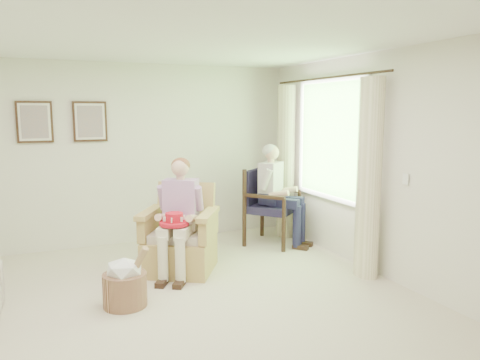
# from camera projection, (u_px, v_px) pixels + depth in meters

# --- Properties ---
(floor) EXTENTS (5.50, 5.50, 0.00)m
(floor) POSITION_uv_depth(u_px,v_px,m) (179.00, 317.00, 4.40)
(floor) COLOR beige
(floor) RESTS_ON ground
(back_wall) EXTENTS (5.00, 0.04, 2.60)m
(back_wall) POSITION_uv_depth(u_px,v_px,m) (124.00, 155.00, 6.71)
(back_wall) COLOR silver
(back_wall) RESTS_ON ground
(front_wall) EXTENTS (5.00, 0.04, 2.60)m
(front_wall) POSITION_uv_depth(u_px,v_px,m) (381.00, 283.00, 1.72)
(front_wall) COLOR silver
(front_wall) RESTS_ON ground
(right_wall) EXTENTS (0.04, 5.50, 2.60)m
(right_wall) POSITION_uv_depth(u_px,v_px,m) (395.00, 168.00, 5.19)
(right_wall) COLOR silver
(right_wall) RESTS_ON ground
(ceiling) EXTENTS (5.00, 5.50, 0.02)m
(ceiling) POSITION_uv_depth(u_px,v_px,m) (173.00, 32.00, 4.02)
(ceiling) COLOR white
(ceiling) RESTS_ON back_wall
(window) EXTENTS (0.13, 2.50, 1.63)m
(window) POSITION_uv_depth(u_px,v_px,m) (331.00, 137.00, 6.23)
(window) COLOR #2D6B23
(window) RESTS_ON right_wall
(curtain_left) EXTENTS (0.34, 0.34, 2.30)m
(curtain_left) POSITION_uv_depth(u_px,v_px,m) (369.00, 179.00, 5.35)
(curtain_left) COLOR beige
(curtain_left) RESTS_ON ground
(curtain_right) EXTENTS (0.34, 0.34, 2.30)m
(curtain_right) POSITION_uv_depth(u_px,v_px,m) (286.00, 162.00, 7.13)
(curtain_right) COLOR beige
(curtain_right) RESTS_ON ground
(framed_print_left) EXTENTS (0.45, 0.05, 0.55)m
(framed_print_left) POSITION_uv_depth(u_px,v_px,m) (35.00, 122.00, 6.15)
(framed_print_left) COLOR #382114
(framed_print_left) RESTS_ON back_wall
(framed_print_right) EXTENTS (0.45, 0.05, 0.55)m
(framed_print_right) POSITION_uv_depth(u_px,v_px,m) (90.00, 122.00, 6.43)
(framed_print_right) COLOR #382114
(framed_print_right) RESTS_ON back_wall
(wicker_armchair) EXTENTS (0.82, 0.81, 1.04)m
(wicker_armchair) POSITION_uv_depth(u_px,v_px,m) (179.00, 244.00, 5.67)
(wicker_armchair) COLOR tan
(wicker_armchair) RESTS_ON ground
(wood_armchair) EXTENTS (0.70, 0.66, 1.08)m
(wood_armchair) POSITION_uv_depth(u_px,v_px,m) (269.00, 202.00, 6.87)
(wood_armchair) COLOR black
(wood_armchair) RESTS_ON ground
(person_wicker) EXTENTS (0.40, 0.63, 1.35)m
(person_wicker) POSITION_uv_depth(u_px,v_px,m) (182.00, 209.00, 5.48)
(person_wicker) COLOR beige
(person_wicker) RESTS_ON ground
(person_dark) EXTENTS (0.40, 0.63, 1.42)m
(person_dark) POSITION_uv_depth(u_px,v_px,m) (275.00, 187.00, 6.67)
(person_dark) COLOR #1B1B3B
(person_dark) RESTS_ON ground
(red_hat) EXTENTS (0.33, 0.33, 0.14)m
(red_hat) POSITION_uv_depth(u_px,v_px,m) (174.00, 221.00, 5.28)
(red_hat) COLOR red
(red_hat) RESTS_ON person_wicker
(hatbox) EXTENTS (0.56, 0.56, 0.63)m
(hatbox) POSITION_uv_depth(u_px,v_px,m) (125.00, 282.00, 4.62)
(hatbox) COLOR tan
(hatbox) RESTS_ON ground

